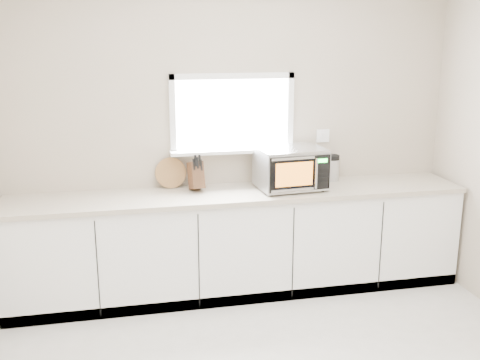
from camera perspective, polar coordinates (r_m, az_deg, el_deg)
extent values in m
cube|color=#BAA794|center=(5.00, -0.81, 4.52)|extent=(4.00, 0.02, 2.70)
cube|color=white|center=(4.95, -0.79, 6.77)|extent=(1.00, 0.02, 0.60)
cube|color=white|center=(4.94, -0.62, 2.99)|extent=(1.12, 0.16, 0.03)
cube|color=white|center=(4.90, -0.76, 10.51)|extent=(1.10, 0.04, 0.05)
cube|color=white|center=(4.99, -0.74, 3.05)|extent=(1.10, 0.04, 0.05)
cube|color=white|center=(4.86, -6.87, 6.53)|extent=(0.05, 0.04, 0.70)
cube|color=white|center=(5.07, 5.12, 6.89)|extent=(0.05, 0.04, 0.70)
cube|color=white|center=(5.22, 8.42, 4.47)|extent=(0.12, 0.01, 0.12)
cube|color=white|center=(4.95, -0.09, -6.50)|extent=(3.92, 0.60, 0.88)
cube|color=#B9AE98|center=(4.80, -0.06, -1.40)|extent=(3.92, 0.64, 0.04)
cylinder|color=black|center=(4.67, 3.20, -1.51)|extent=(0.03, 0.03, 0.02)
cylinder|color=black|center=(4.97, 1.86, -0.50)|extent=(0.03, 0.03, 0.02)
cylinder|color=black|center=(4.85, 8.40, -1.05)|extent=(0.03, 0.03, 0.02)
cylinder|color=black|center=(5.14, 6.80, -0.10)|extent=(0.03, 0.03, 0.02)
cube|color=#B1B4B9|center=(4.86, 5.13, 1.22)|extent=(0.59, 0.47, 0.33)
cube|color=black|center=(4.67, 6.14, 0.64)|extent=(0.53, 0.06, 0.29)
cube|color=orange|center=(4.64, 5.54, 0.58)|extent=(0.33, 0.03, 0.20)
cylinder|color=silver|center=(4.70, 7.76, 0.68)|extent=(0.02, 0.02, 0.26)
cube|color=black|center=(4.74, 8.27, 0.79)|extent=(0.13, 0.02, 0.29)
cube|color=#19FF33|center=(4.71, 8.34, 1.96)|extent=(0.09, 0.01, 0.03)
cube|color=silver|center=(4.83, 5.18, 3.21)|extent=(0.59, 0.47, 0.01)
cube|color=#492B1A|center=(4.81, -4.49, 0.49)|extent=(0.14, 0.24, 0.27)
cube|color=black|center=(4.73, -4.71, 1.59)|extent=(0.02, 0.05, 0.10)
cube|color=black|center=(4.73, -4.35, 1.74)|extent=(0.02, 0.05, 0.10)
cube|color=black|center=(4.75, -3.98, 1.52)|extent=(0.02, 0.05, 0.10)
cube|color=black|center=(4.73, -4.54, 1.98)|extent=(0.02, 0.05, 0.10)
cube|color=black|center=(4.73, -4.11, 2.01)|extent=(0.02, 0.05, 0.10)
cylinder|color=#9E713D|center=(4.92, -7.06, 0.74)|extent=(0.27, 0.06, 0.27)
cylinder|color=#B1B4B9|center=(5.22, 9.29, 1.03)|extent=(0.16, 0.16, 0.19)
cylinder|color=black|center=(5.20, 9.35, 2.32)|extent=(0.16, 0.16, 0.05)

